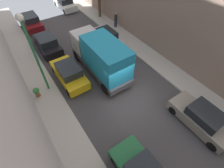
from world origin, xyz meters
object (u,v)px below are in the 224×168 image
(parked_car_left_3, at_px, (69,74))
(lamp_post, at_px, (32,47))
(potted_plant_2, at_px, (37,92))
(parked_car_left_5, at_px, (31,22))
(parked_car_right_4, at_px, (65,3))
(delivery_truck, at_px, (101,56))
(parked_car_left_4, at_px, (47,44))
(parked_car_right_2, at_px, (201,118))
(parked_car_right_3, at_px, (106,38))
(pedestrian, at_px, (116,19))

(parked_car_left_3, relative_size, lamp_post, 0.69)
(parked_car_left_3, distance_m, potted_plant_2, 2.86)
(parked_car_left_5, relative_size, parked_car_right_4, 1.00)
(parked_car_left_5, xyz_separation_m, potted_plant_2, (-2.84, -10.96, -0.10))
(delivery_truck, xyz_separation_m, potted_plant_2, (-5.54, 0.34, -1.17))
(parked_car_right_4, distance_m, lamp_post, 15.51)
(parked_car_left_4, distance_m, parked_car_right_2, 14.97)
(parked_car_left_4, distance_m, parked_car_right_3, 5.91)
(lamp_post, bearing_deg, pedestrian, 26.29)
(parked_car_right_4, height_order, delivery_truck, delivery_truck)
(delivery_truck, bearing_deg, parked_car_left_4, 114.69)
(potted_plant_2, bearing_deg, delivery_truck, -3.47)
(parked_car_left_4, xyz_separation_m, parked_car_right_3, (5.40, -2.40, 0.00))
(parked_car_right_4, distance_m, pedestrian, 8.75)
(parked_car_left_3, distance_m, parked_car_left_5, 10.62)
(parked_car_right_2, bearing_deg, parked_car_left_4, 111.14)
(parked_car_left_3, xyz_separation_m, parked_car_left_4, (0.00, 5.19, 0.00))
(parked_car_left_4, xyz_separation_m, potted_plant_2, (-2.84, -5.54, -0.10))
(parked_car_right_2, distance_m, parked_car_right_4, 21.99)
(parked_car_right_3, height_order, pedestrian, pedestrian)
(parked_car_right_2, distance_m, potted_plant_2, 11.79)
(parked_car_left_4, distance_m, potted_plant_2, 6.22)
(parked_car_left_4, relative_size, lamp_post, 0.69)
(lamp_post, bearing_deg, parked_car_right_4, 61.16)
(parked_car_left_4, bearing_deg, pedestrian, -1.88)
(pedestrian, relative_size, potted_plant_2, 2.08)
(parked_car_left_5, bearing_deg, pedestrian, -34.95)
(parked_car_left_5, distance_m, lamp_post, 11.34)
(parked_car_right_4, bearing_deg, parked_car_right_2, -90.00)
(parked_car_right_4, distance_m, potted_plant_2, 15.87)
(parked_car_right_4, height_order, potted_plant_2, parked_car_right_4)
(parked_car_left_4, height_order, parked_car_right_3, same)
(parked_car_left_3, distance_m, delivery_truck, 2.98)
(parked_car_left_4, xyz_separation_m, delivery_truck, (2.70, -5.87, 1.07))
(parked_car_right_3, relative_size, potted_plant_2, 5.07)
(delivery_truck, xyz_separation_m, pedestrian, (5.45, 5.61, -0.71))
(parked_car_right_2, bearing_deg, parked_car_left_5, 105.56)
(parked_car_right_2, relative_size, potted_plant_2, 5.07)
(potted_plant_2, height_order, lamp_post, lamp_post)
(parked_car_left_3, relative_size, parked_car_right_4, 1.00)
(parked_car_right_3, bearing_deg, lamp_post, -158.80)
(parked_car_left_4, relative_size, parked_car_right_3, 1.00)
(parked_car_right_4, xyz_separation_m, pedestrian, (2.75, -8.30, 0.35))
(parked_car_right_3, distance_m, pedestrian, 3.49)
(parked_car_left_5, height_order, parked_car_right_4, same)
(parked_car_left_4, xyz_separation_m, parked_car_right_2, (5.40, -13.96, 0.00))
(parked_car_left_3, distance_m, pedestrian, 9.53)
(potted_plant_2, xyz_separation_m, lamp_post, (0.94, 0.31, 3.50))
(parked_car_left_4, xyz_separation_m, pedestrian, (8.15, -0.27, 0.35))
(parked_car_right_2, height_order, lamp_post, lamp_post)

